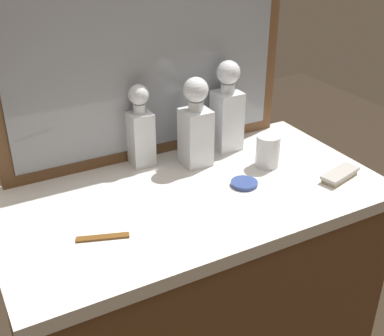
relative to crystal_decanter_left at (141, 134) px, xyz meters
name	(u,v)px	position (x,y,z in m)	size (l,w,h in m)	color
dresser	(192,310)	(0.06, -0.23, -0.56)	(1.12, 0.60, 0.92)	brown
dresser_mirror	(148,61)	(0.06, 0.05, 0.21)	(0.96, 0.03, 0.63)	brown
crystal_decanter_left	(141,134)	(0.00, 0.00, 0.00)	(0.07, 0.07, 0.27)	white
crystal_decanter_rear	(196,131)	(0.15, -0.08, 0.01)	(0.09, 0.09, 0.29)	white
crystal_decanter_right	(227,114)	(0.30, -0.03, 0.02)	(0.09, 0.09, 0.30)	white
crystal_tumbler_rear	(268,152)	(0.35, -0.20, -0.06)	(0.08, 0.08, 0.10)	white
silver_brush_far_right	(340,175)	(0.49, -0.38, -0.09)	(0.15, 0.09, 0.02)	#B7A88C
porcelain_dish	(244,183)	(0.21, -0.27, -0.10)	(0.08, 0.08, 0.01)	#33478C
tortoiseshell_comb	(103,237)	(-0.25, -0.32, -0.10)	(0.13, 0.06, 0.01)	brown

